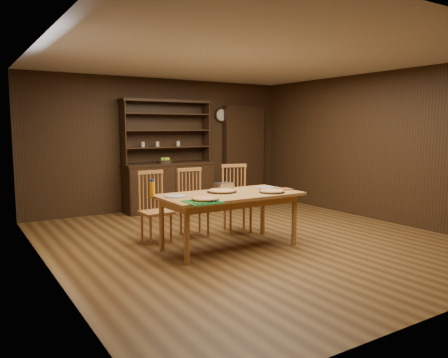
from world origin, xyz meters
TOP-DOWN VIEW (x-y plane):
  - floor at (0.00, 0.00)m, footprint 6.00×6.00m
  - room_shell at (0.00, 0.00)m, footprint 6.00×6.00m
  - china_hutch at (-0.00, 2.75)m, footprint 1.84×0.52m
  - doorway at (1.90, 2.90)m, footprint 1.00×0.18m
  - wall_clock at (1.35, 2.96)m, footprint 0.30×0.05m
  - dining_table at (-0.47, -0.19)m, footprint 1.92×0.96m
  - chair_left at (-1.19, 0.70)m, footprint 0.43×0.41m
  - chair_center at (-0.56, 0.72)m, footprint 0.44×0.43m
  - chair_right at (0.16, 0.58)m, footprint 0.53×0.51m
  - pizza_left at (-1.02, -0.50)m, footprint 0.34×0.34m
  - pizza_right at (0.07, -0.44)m, footprint 0.35×0.35m
  - pizza_center at (-0.50, -0.04)m, footprint 0.41×0.41m
  - cooling_rack at (-1.12, -0.62)m, footprint 0.44×0.44m
  - plate_left at (-1.21, -0.06)m, footprint 0.29×0.29m
  - plate_right at (0.28, -0.02)m, footprint 0.27×0.27m
  - foil_dish at (-0.33, 0.18)m, footprint 0.26×0.20m
  - juice_bottle at (-1.45, 0.13)m, footprint 0.07×0.07m
  - pot_holder_a at (0.41, -0.30)m, footprint 0.21×0.21m
  - pot_holder_b at (0.14, -0.21)m, footprint 0.26×0.26m
  - fruit_bowl at (-0.10, 2.69)m, footprint 0.29×0.29m

SIDE VIEW (x-z plane):
  - floor at x=0.00m, z-range 0.00..0.00m
  - chair_left at x=-1.19m, z-range 0.03..1.05m
  - chair_center at x=-0.56m, z-range 0.03..1.05m
  - chair_right at x=0.16m, z-range 0.03..1.09m
  - china_hutch at x=0.00m, z-range -0.49..1.68m
  - dining_table at x=-0.47m, z-range 0.30..1.05m
  - pot_holder_a at x=0.41m, z-range 0.75..0.76m
  - pot_holder_b at x=0.14m, z-range 0.75..0.76m
  - plate_left at x=-1.21m, z-range 0.75..0.77m
  - plate_right at x=0.28m, z-range 0.75..0.77m
  - cooling_rack at x=-1.12m, z-range 0.75..0.77m
  - pizza_center at x=-0.50m, z-range 0.75..0.79m
  - pizza_right at x=0.07m, z-range 0.75..0.79m
  - pizza_left at x=-1.02m, z-range 0.75..0.79m
  - foil_dish at x=-0.33m, z-range 0.75..0.85m
  - juice_bottle at x=-1.45m, z-range 0.74..0.96m
  - fruit_bowl at x=-0.10m, z-range 0.92..1.04m
  - doorway at x=1.90m, z-range 0.00..2.10m
  - room_shell at x=0.00m, z-range -1.42..4.58m
  - wall_clock at x=1.35m, z-range 1.75..2.05m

